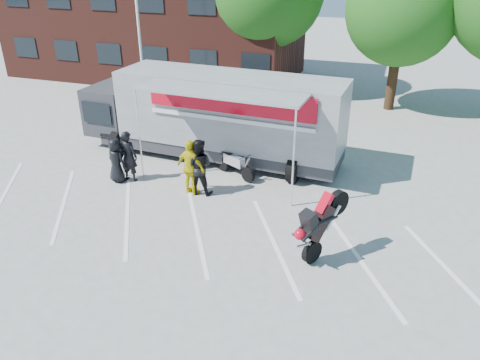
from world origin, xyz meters
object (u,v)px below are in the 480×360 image
Objects in this scene: stunt_bike_rider at (328,253)px; spectator_hivis at (191,168)px; flagpole at (142,9)px; transporter_truck at (219,157)px; spectator_leather_a at (116,160)px; spectator_leather_c at (199,167)px; tree_mid at (403,9)px; parked_motorcycle at (235,176)px; spectator_leather_b at (128,156)px.

spectator_hivis is at bearing -169.58° from stunt_bike_rider.
flagpole is 4.13× the size of spectator_hivis.
flagpole is at bearing -35.44° from spectator_hivis.
transporter_truck is at bearing -36.43° from flagpole.
spectator_hivis reaches higher than transporter_truck.
transporter_truck is at bearing -112.39° from spectator_leather_a.
tree_mid is at bearing -120.45° from spectator_leather_c.
spectator_leather_a is 0.83× the size of spectator_leather_c.
spectator_leather_a is at bearing -126.27° from tree_mid.
parked_motorcycle is at bearing -137.88° from spectator_leather_a.
spectator_leather_a is 0.87× the size of spectator_leather_b.
spectator_leather_a reaches higher than stunt_bike_rider.
spectator_leather_b reaches higher than spectator_leather_a.
flagpole reaches higher than tree_mid.
spectator_leather_b is at bearing 11.79° from spectator_hivis.
spectator_hivis is at bearing 25.55° from spectator_leather_c.
parked_motorcycle is at bearing 169.38° from stunt_bike_rider.
parked_motorcycle is 2.22m from spectator_hivis.
flagpole is at bearing -64.44° from spectator_leather_b.
transporter_truck is at bearing -125.00° from spectator_leather_b.
spectator_hivis is at bearing -162.60° from spectator_leather_a.
spectator_leather_c is (2.75, -0.10, 0.04)m from spectator_leather_b.
spectator_leather_c is (5.60, -6.84, -4.07)m from flagpole.
spectator_hivis is (-0.94, -1.77, 0.97)m from parked_motorcycle.
spectator_leather_b is at bearing -124.80° from transporter_truck.
parked_motorcycle is 2.04m from spectator_leather_c.
spectator_leather_a is at bearing -2.81° from spectator_leather_c.
flagpole is 12.31m from tree_mid.
stunt_bike_rider is (10.39, -8.96, -5.05)m from flagpole.
stunt_bike_rider is at bearing 166.25° from spectator_leather_b.
spectator_hivis is (0.25, -3.18, 0.97)m from transporter_truck.
transporter_truck is 3.85m from spectator_leather_b.
transporter_truck is 6.50× the size of spectator_leather_a.
spectator_leather_c reaches higher than spectator_hivis.
parked_motorcycle is (-4.93, -10.21, -4.94)m from tree_mid.
parked_motorcycle is 1.20× the size of spectator_leather_a.
tree_mid is 3.96× the size of spectator_hivis.
stunt_bike_rider is at bearing -41.71° from transporter_truck.
spectator_leather_b reaches higher than stunt_bike_rider.
transporter_truck is 3.34m from spectator_hivis.
transporter_truck reaches higher than spectator_leather_a.
spectator_leather_c reaches higher than spectator_leather_a.
flagpole is 0.76× the size of transporter_truck.
tree_mid is 14.98m from spectator_leather_b.
spectator_leather_c is at bearing -176.56° from parked_motorcycle.
spectator_leather_c is 1.01× the size of spectator_hivis.
spectator_leather_a is 2.92m from spectator_hivis.
spectator_leather_b is (-8.39, -11.75, -4.00)m from tree_mid.
tree_mid is (11.24, 5.00, -0.11)m from flagpole.
spectator_leather_c is (0.47, -3.05, 0.98)m from transporter_truck.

